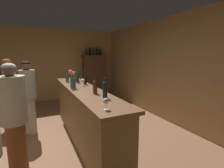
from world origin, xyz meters
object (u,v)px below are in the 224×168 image
at_px(wine_bottle_syrah, 105,89).
at_px(display_bottle_midright, 97,51).
at_px(bar_counter, 84,114).
at_px(display_bottle_right, 100,52).
at_px(wine_bottle_malbec, 67,77).
at_px(wine_bottle_pinot, 77,76).
at_px(patron_in_grey, 29,94).
at_px(cheese_plate, 76,78).
at_px(display_bottle_center, 94,52).
at_px(wine_glass_mid, 83,81).
at_px(wine_bottle_riesling, 95,86).
at_px(wine_bottle_rose, 77,76).
at_px(patron_by_cabinet, 14,118).
at_px(flower_arrangement, 73,79).
at_px(display_cabinet, 94,76).
at_px(display_bottle_midleft, 90,51).
at_px(wine_bottle_chardonnay, 85,78).
at_px(display_bottle_left, 87,52).
at_px(patron_redhead, 10,90).
at_px(wine_glass_front, 106,101).

height_order(wine_bottle_syrah, display_bottle_midright, display_bottle_midright).
distance_m(bar_counter, display_bottle_right, 3.78).
xyz_separation_m(wine_bottle_malbec, wine_bottle_pinot, (0.28, 0.14, -0.00)).
xyz_separation_m(wine_bottle_malbec, display_bottle_right, (1.74, 2.29, 0.62)).
bearing_deg(display_bottle_midright, bar_counter, -115.03).
bearing_deg(patron_in_grey, display_bottle_midright, 102.62).
xyz_separation_m(wine_bottle_syrah, display_bottle_midright, (1.39, 4.04, 0.63)).
distance_m(cheese_plate, display_bottle_midright, 2.35).
bearing_deg(bar_counter, display_bottle_center, 66.80).
distance_m(wine_bottle_pinot, wine_glass_mid, 0.76).
bearing_deg(wine_glass_mid, wine_bottle_riesling, -90.89).
distance_m(wine_bottle_rose, display_bottle_center, 2.83).
bearing_deg(bar_counter, patron_by_cabinet, -149.86).
height_order(flower_arrangement, cheese_plate, flower_arrangement).
xyz_separation_m(wine_bottle_syrah, wine_glass_mid, (-0.02, 1.13, -0.03)).
distance_m(display_cabinet, wine_bottle_pinot, 2.48).
height_order(bar_counter, display_bottle_midleft, display_bottle_midleft).
bearing_deg(wine_bottle_chardonnay, wine_glass_mid, -122.95).
bearing_deg(wine_bottle_rose, wine_bottle_malbec, 141.51).
height_order(cheese_plate, patron_in_grey, patron_in_grey).
xyz_separation_m(display_cabinet, display_bottle_right, (0.26, -0.00, 0.92)).
xyz_separation_m(display_bottle_midright, patron_in_grey, (-2.45, -2.42, -0.95)).
xyz_separation_m(wine_bottle_rose, display_bottle_left, (0.99, 2.44, 0.59)).
relative_size(wine_bottle_rose, cheese_plate, 1.87).
relative_size(display_cabinet, patron_redhead, 1.05).
height_order(wine_glass_front, cheese_plate, wine_glass_front).
xyz_separation_m(wine_glass_front, wine_glass_mid, (0.19, 1.63, 0.01)).
distance_m(wine_bottle_pinot, wine_bottle_chardonnay, 0.61).
height_order(display_cabinet, patron_by_cabinet, display_cabinet).
xyz_separation_m(wine_bottle_syrah, patron_redhead, (-1.47, 2.33, -0.32)).
height_order(wine_bottle_chardonnay, display_bottle_left, display_bottle_left).
distance_m(wine_bottle_riesling, display_bottle_center, 3.96).
xyz_separation_m(display_cabinet, cheese_plate, (-1.16, -1.80, 0.18)).
bearing_deg(display_bottle_left, display_bottle_right, -0.00).
distance_m(flower_arrangement, patron_redhead, 1.86).
bearing_deg(display_bottle_right, wine_glass_mid, -117.95).
relative_size(display_bottle_right, patron_redhead, 0.17).
height_order(wine_bottle_riesling, patron_in_grey, patron_in_grey).
distance_m(wine_bottle_malbec, wine_bottle_riesling, 1.42).
relative_size(wine_bottle_rose, display_bottle_center, 1.22).
distance_m(wine_bottle_malbec, wine_bottle_pinot, 0.31).
bearing_deg(patron_redhead, wine_bottle_riesling, 10.15).
relative_size(wine_bottle_chardonnay, patron_redhead, 0.18).
bearing_deg(wine_bottle_chardonnay, bar_counter, -111.99).
bearing_deg(patron_in_grey, wine_bottle_chardonnay, 40.94).
height_order(cheese_plate, display_bottle_midright, display_bottle_midright).
bearing_deg(flower_arrangement, cheese_plate, 74.00).
distance_m(wine_bottle_pinot, display_bottle_midright, 2.61).
relative_size(wine_bottle_riesling, patron_by_cabinet, 0.17).
xyz_separation_m(wine_bottle_pinot, wine_glass_mid, (-0.08, -0.76, -0.02)).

